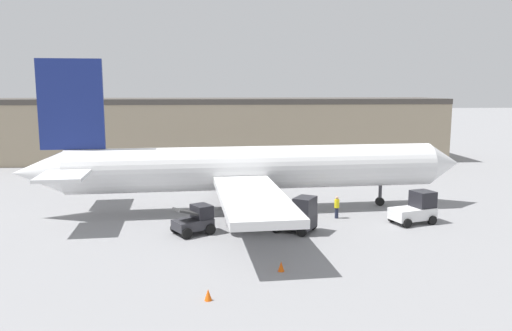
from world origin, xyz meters
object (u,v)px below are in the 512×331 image
object	(u,v)px
belt_loader_truck	(195,220)
safety_cone_far	(208,295)
safety_cone_near	(281,266)
baggage_tug	(416,209)
airplane	(243,168)
pushback_tug	(298,216)
ground_crew_worker	(337,207)

from	to	relation	value
belt_loader_truck	safety_cone_far	bearing A→B (deg)	-115.16
safety_cone_near	baggage_tug	bearing A→B (deg)	38.89
safety_cone_far	airplane	bearing A→B (deg)	81.42
pushback_tug	safety_cone_near	xyz separation A→B (m)	(-2.10, -7.32, -0.83)
pushback_tug	safety_cone_near	world-z (taller)	pushback_tug
safety_cone_near	airplane	bearing A→B (deg)	95.38
airplane	ground_crew_worker	size ratio (longest dim) A/B	21.17
belt_loader_truck	safety_cone_near	xyz separation A→B (m)	(4.89, -7.48, -0.65)
baggage_tug	pushback_tug	bearing A→B (deg)	172.21
belt_loader_truck	pushback_tug	bearing A→B (deg)	-31.88
pushback_tug	safety_cone_far	xyz separation A→B (m)	(-5.95, -10.75, -0.83)
belt_loader_truck	pushback_tug	xyz separation A→B (m)	(6.98, -0.16, 0.18)
safety_cone_far	belt_loader_truck	bearing A→B (deg)	95.42
belt_loader_truck	safety_cone_near	world-z (taller)	belt_loader_truck
airplane	belt_loader_truck	bearing A→B (deg)	-124.39
safety_cone_near	safety_cone_far	distance (m)	5.16
airplane	ground_crew_worker	distance (m)	7.91
airplane	ground_crew_worker	world-z (taller)	airplane
baggage_tug	pushback_tug	xyz separation A→B (m)	(-8.94, -1.58, 0.05)
safety_cone_far	baggage_tug	bearing A→B (deg)	39.63
ground_crew_worker	pushback_tug	xyz separation A→B (m)	(-3.51, -3.34, 0.20)
safety_cone_near	safety_cone_far	bearing A→B (deg)	-138.33
ground_crew_worker	belt_loader_truck	world-z (taller)	belt_loader_truck
airplane	safety_cone_near	xyz separation A→B (m)	(1.28, -13.61, -3.16)
ground_crew_worker	safety_cone_far	size ratio (longest dim) A/B	3.08
baggage_tug	safety_cone_near	world-z (taller)	baggage_tug
ground_crew_worker	airplane	bearing A→B (deg)	-86.79
belt_loader_truck	baggage_tug	bearing A→B (deg)	-25.49
pushback_tug	baggage_tug	bearing A→B (deg)	42.43
baggage_tug	pushback_tug	world-z (taller)	pushback_tug
ground_crew_worker	safety_cone_far	world-z (taller)	ground_crew_worker
safety_cone_near	safety_cone_far	world-z (taller)	same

